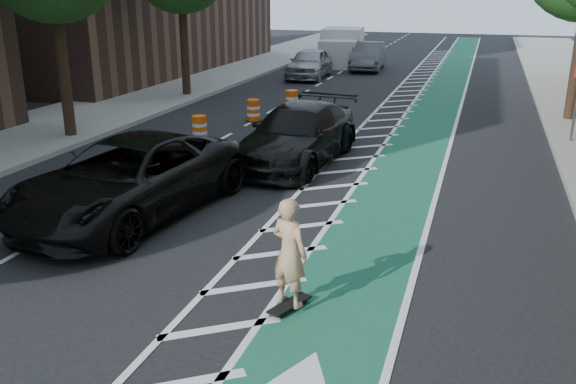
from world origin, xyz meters
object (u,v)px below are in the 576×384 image
at_px(barrel_a, 200,129).
at_px(skateboarder, 289,252).
at_px(suv_near, 130,178).
at_px(suv_far, 298,134).

bearing_deg(barrel_a, skateboarder, -57.44).
height_order(suv_near, barrel_a, suv_near).
distance_m(suv_far, barrel_a, 4.08).
xyz_separation_m(suv_near, suv_far, (2.21, 5.15, -0.03)).
distance_m(skateboarder, barrel_a, 11.35).
relative_size(suv_near, suv_far, 1.09).
distance_m(suv_near, barrel_a, 6.84).
bearing_deg(barrel_a, suv_far, -21.69).
height_order(suv_far, barrel_a, suv_far).
distance_m(suv_near, suv_far, 5.60).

